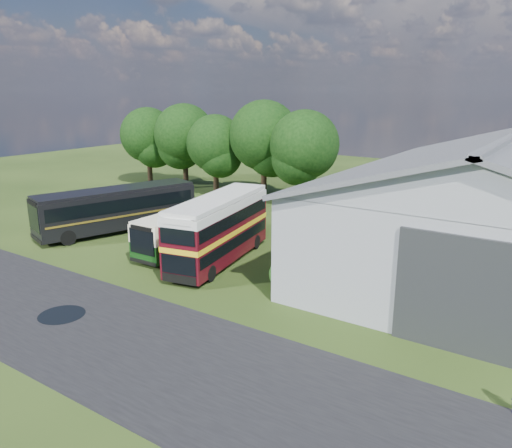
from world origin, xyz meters
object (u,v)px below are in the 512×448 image
Objects in this scene: storage_shed at (510,201)px; bus_maroon_double at (219,230)px; bus_green_single at (196,227)px; bus_dark_single at (117,209)px.

storage_shed is 2.49× the size of bus_maroon_double.
bus_green_single is at bearing 145.24° from bus_maroon_double.
storage_shed is 2.01× the size of bus_dark_single.
bus_maroon_double is 0.81× the size of bus_dark_single.
bus_maroon_double is (3.13, -1.38, 0.61)m from bus_green_single.
bus_dark_single reaches higher than bus_green_single.
storage_shed reaches higher than bus_green_single.
storage_shed is at bearing 20.86° from bus_green_single.
bus_dark_single is (-10.73, 1.18, -0.31)m from bus_maroon_double.
storage_shed is at bearing 33.45° from bus_dark_single.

